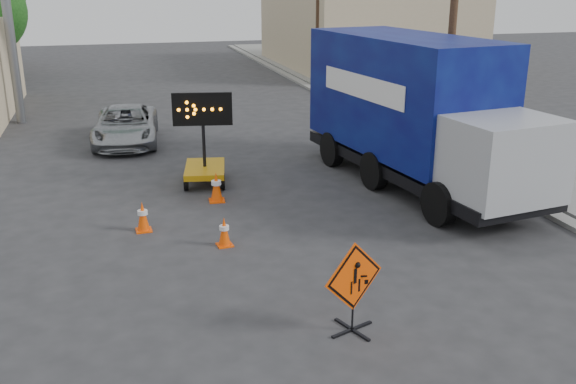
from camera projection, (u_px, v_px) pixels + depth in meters
name	position (u px, v px, depth m)	size (l,w,h in m)	color
ground	(311.00, 317.00, 11.07)	(100.00, 100.00, 0.00)	#2D2D30
curb_right	(367.00, 117.00, 26.59)	(0.40, 60.00, 0.12)	gray
sidewalk_right	(417.00, 114.00, 27.17)	(4.00, 60.00, 0.15)	gray
building_right_far	(363.00, 31.00, 41.05)	(10.00, 14.00, 4.60)	#C2AD8C
utility_pole_near	(454.00, 6.00, 20.76)	(1.80, 0.26, 9.00)	#4F3521
construction_sign	(354.00, 285.00, 10.39)	(1.13, 0.81, 1.59)	black
arrow_board	(205.00, 163.00, 18.11)	(1.63, 1.99, 2.60)	#C58B0A
pickup_truck	(126.00, 125.00, 22.48)	(2.12, 4.60, 1.28)	#A1A3A7
box_truck	(416.00, 120.00, 17.63)	(3.65, 8.85, 4.07)	black
cone_a	(224.00, 231.00, 13.93)	(0.37, 0.37, 0.66)	#FF4C05
cone_b	(143.00, 216.00, 14.74)	(0.37, 0.37, 0.71)	#FF4C05
cone_c	(216.00, 187.00, 16.68)	(0.44, 0.44, 0.79)	#FF4C05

